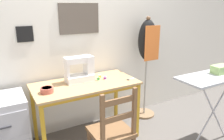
{
  "coord_description": "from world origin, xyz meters",
  "views": [
    {
      "loc": [
        -0.91,
        -1.98,
        1.66
      ],
      "look_at": [
        0.35,
        0.28,
        0.88
      ],
      "focal_mm": 35.0,
      "sensor_mm": 36.0,
      "label": 1
    }
  ],
  "objects_px": {
    "thread_spool_far_edge": "(105,78)",
    "filing_cabinet": "(6,130)",
    "fabric_bowl": "(47,90)",
    "thread_spool_mid_table": "(100,77)",
    "dress_form": "(147,47)",
    "ironing_board": "(218,79)",
    "scissors": "(130,79)",
    "wooden_chair": "(112,132)",
    "storage_box": "(221,69)",
    "sewing_machine": "(81,70)",
    "thread_spool_near_machine": "(98,79)"
  },
  "relations": [
    {
      "from": "thread_spool_far_edge",
      "to": "filing_cabinet",
      "type": "xyz_separation_m",
      "value": [
        -1.18,
        0.02,
        -0.4
      ]
    },
    {
      "from": "fabric_bowl",
      "to": "thread_spool_mid_table",
      "type": "xyz_separation_m",
      "value": [
        0.69,
        0.15,
        -0.01
      ]
    },
    {
      "from": "dress_form",
      "to": "ironing_board",
      "type": "xyz_separation_m",
      "value": [
        0.26,
        -0.98,
        -0.22
      ]
    },
    {
      "from": "thread_spool_mid_table",
      "to": "scissors",
      "type": "bearing_deg",
      "value": -36.4
    },
    {
      "from": "wooden_chair",
      "to": "dress_form",
      "type": "height_order",
      "value": "dress_form"
    },
    {
      "from": "thread_spool_far_edge",
      "to": "storage_box",
      "type": "height_order",
      "value": "storage_box"
    },
    {
      "from": "scissors",
      "to": "thread_spool_far_edge",
      "type": "height_order",
      "value": "thread_spool_far_edge"
    },
    {
      "from": "fabric_bowl",
      "to": "ironing_board",
      "type": "distance_m",
      "value": 1.9
    },
    {
      "from": "sewing_machine",
      "to": "scissors",
      "type": "distance_m",
      "value": 0.61
    },
    {
      "from": "thread_spool_mid_table",
      "to": "storage_box",
      "type": "distance_m",
      "value": 1.43
    },
    {
      "from": "thread_spool_near_machine",
      "to": "filing_cabinet",
      "type": "bearing_deg",
      "value": 178.65
    },
    {
      "from": "thread_spool_near_machine",
      "to": "ironing_board",
      "type": "distance_m",
      "value": 1.39
    },
    {
      "from": "sewing_machine",
      "to": "thread_spool_mid_table",
      "type": "xyz_separation_m",
      "value": [
        0.24,
        -0.02,
        -0.12
      ]
    },
    {
      "from": "fabric_bowl",
      "to": "thread_spool_near_machine",
      "type": "relative_size",
      "value": 3.56
    },
    {
      "from": "scissors",
      "to": "thread_spool_mid_table",
      "type": "height_order",
      "value": "thread_spool_mid_table"
    },
    {
      "from": "sewing_machine",
      "to": "storage_box",
      "type": "xyz_separation_m",
      "value": [
        1.35,
        -0.91,
        0.04
      ]
    },
    {
      "from": "thread_spool_near_machine",
      "to": "wooden_chair",
      "type": "xyz_separation_m",
      "value": [
        -0.16,
        -0.64,
        -0.35
      ]
    },
    {
      "from": "fabric_bowl",
      "to": "thread_spool_near_machine",
      "type": "bearing_deg",
      "value": 8.13
    },
    {
      "from": "thread_spool_mid_table",
      "to": "storage_box",
      "type": "bearing_deg",
      "value": -38.61
    },
    {
      "from": "scissors",
      "to": "thread_spool_near_machine",
      "type": "distance_m",
      "value": 0.39
    },
    {
      "from": "thread_spool_near_machine",
      "to": "wooden_chair",
      "type": "height_order",
      "value": "wooden_chair"
    },
    {
      "from": "fabric_bowl",
      "to": "storage_box",
      "type": "relative_size",
      "value": 0.63
    },
    {
      "from": "thread_spool_mid_table",
      "to": "ironing_board",
      "type": "xyz_separation_m",
      "value": [
        1.05,
        -0.91,
        0.07
      ]
    },
    {
      "from": "scissors",
      "to": "ironing_board",
      "type": "bearing_deg",
      "value": -42.57
    },
    {
      "from": "scissors",
      "to": "ironing_board",
      "type": "height_order",
      "value": "ironing_board"
    },
    {
      "from": "thread_spool_far_edge",
      "to": "thread_spool_near_machine",
      "type": "bearing_deg",
      "value": -179.1
    },
    {
      "from": "wooden_chair",
      "to": "ironing_board",
      "type": "bearing_deg",
      "value": -9.61
    },
    {
      "from": "thread_spool_near_machine",
      "to": "filing_cabinet",
      "type": "relative_size",
      "value": 0.05
    },
    {
      "from": "thread_spool_near_machine",
      "to": "storage_box",
      "type": "relative_size",
      "value": 0.18
    },
    {
      "from": "thread_spool_near_machine",
      "to": "wooden_chair",
      "type": "relative_size",
      "value": 0.04
    },
    {
      "from": "thread_spool_near_machine",
      "to": "fabric_bowl",
      "type": "bearing_deg",
      "value": -171.87
    },
    {
      "from": "scissors",
      "to": "thread_spool_far_edge",
      "type": "xyz_separation_m",
      "value": [
        -0.26,
        0.17,
        0.01
      ]
    },
    {
      "from": "wooden_chair",
      "to": "ironing_board",
      "type": "height_order",
      "value": "wooden_chair"
    },
    {
      "from": "dress_form",
      "to": "wooden_chair",
      "type": "bearing_deg",
      "value": -142.48
    },
    {
      "from": "thread_spool_mid_table",
      "to": "filing_cabinet",
      "type": "height_order",
      "value": "thread_spool_mid_table"
    },
    {
      "from": "sewing_machine",
      "to": "ironing_board",
      "type": "relative_size",
      "value": 0.34
    },
    {
      "from": "fabric_bowl",
      "to": "thread_spool_mid_table",
      "type": "bearing_deg",
      "value": 12.4
    },
    {
      "from": "scissors",
      "to": "thread_spool_near_machine",
      "type": "bearing_deg",
      "value": 154.92
    },
    {
      "from": "ironing_board",
      "to": "storage_box",
      "type": "relative_size",
      "value": 4.67
    },
    {
      "from": "storage_box",
      "to": "thread_spool_near_machine",
      "type": "bearing_deg",
      "value": 144.48
    },
    {
      "from": "sewing_machine",
      "to": "storage_box",
      "type": "bearing_deg",
      "value": -34.0
    },
    {
      "from": "thread_spool_near_machine",
      "to": "dress_form",
      "type": "xyz_separation_m",
      "value": [
        0.84,
        0.13,
        0.29
      ]
    },
    {
      "from": "scissors",
      "to": "dress_form",
      "type": "bearing_deg",
      "value": 31.34
    },
    {
      "from": "filing_cabinet",
      "to": "storage_box",
      "type": "relative_size",
      "value": 3.37
    },
    {
      "from": "filing_cabinet",
      "to": "dress_form",
      "type": "distance_m",
      "value": 2.05
    },
    {
      "from": "thread_spool_near_machine",
      "to": "thread_spool_mid_table",
      "type": "height_order",
      "value": "thread_spool_mid_table"
    },
    {
      "from": "dress_form",
      "to": "ironing_board",
      "type": "distance_m",
      "value": 1.04
    },
    {
      "from": "fabric_bowl",
      "to": "thread_spool_near_machine",
      "type": "height_order",
      "value": "fabric_bowl"
    },
    {
      "from": "dress_form",
      "to": "thread_spool_near_machine",
      "type": "bearing_deg",
      "value": -171.04
    },
    {
      "from": "ironing_board",
      "to": "wooden_chair",
      "type": "bearing_deg",
      "value": 170.39
    }
  ]
}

